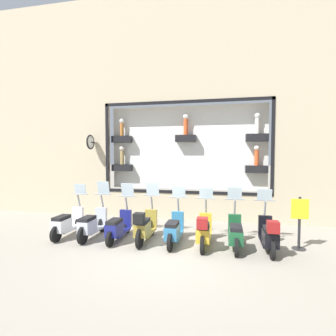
{
  "coord_description": "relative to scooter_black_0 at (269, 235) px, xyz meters",
  "views": [
    {
      "loc": [
        -6.87,
        -1.52,
        2.6
      ],
      "look_at": [
        1.92,
        0.35,
        2.14
      ],
      "focal_mm": 28.0,
      "sensor_mm": 36.0,
      "label": 1
    }
  ],
  "objects": [
    {
      "name": "ground_plane",
      "position": [
        -0.41,
        2.72,
        -0.46
      ],
      "size": [
        120.0,
        120.0,
        0.0
      ],
      "primitive_type": "plane",
      "color": "gray"
    },
    {
      "name": "building_facade",
      "position": [
        3.19,
        2.73,
        4.19
      ],
      "size": [
        1.23,
        36.0,
        9.08
      ],
      "color": "tan",
      "rests_on": "ground_plane"
    },
    {
      "name": "scooter_green_1",
      "position": [
        0.06,
        0.86,
        -0.04
      ],
      "size": [
        1.8,
        0.61,
        1.61
      ],
      "color": "black",
      "rests_on": "ground_plane"
    },
    {
      "name": "scooter_white_7",
      "position": [
        0.06,
        6.05,
        -0.04
      ],
      "size": [
        1.8,
        0.61,
        1.59
      ],
      "color": "black",
      "rests_on": "ground_plane"
    },
    {
      "name": "scooter_navy_5",
      "position": [
        0.06,
        4.32,
        -0.05
      ],
      "size": [
        1.79,
        0.6,
        1.66
      ],
      "color": "black",
      "rests_on": "ground_plane"
    },
    {
      "name": "scooter_yellow_2",
      "position": [
        0.0,
        1.73,
        0.0
      ],
      "size": [
        1.8,
        0.6,
        1.57
      ],
      "color": "black",
      "rests_on": "ground_plane"
    },
    {
      "name": "scooter_black_0",
      "position": [
        0.0,
        0.0,
        0.0
      ],
      "size": [
        1.8,
        0.61,
        1.58
      ],
      "color": "black",
      "rests_on": "ground_plane"
    },
    {
      "name": "scooter_teal_3",
      "position": [
        0.06,
        2.59,
        -0.04
      ],
      "size": [
        1.8,
        0.61,
        1.6
      ],
      "color": "black",
      "rests_on": "ground_plane"
    },
    {
      "name": "scooter_silver_6",
      "position": [
        0.07,
        5.19,
        -0.02
      ],
      "size": [
        1.8,
        0.61,
        1.7
      ],
      "color": "black",
      "rests_on": "ground_plane"
    },
    {
      "name": "shop_sign_post",
      "position": [
        0.39,
        -0.85,
        0.3
      ],
      "size": [
        0.36,
        0.45,
        1.45
      ],
      "color": "#232326",
      "rests_on": "ground_plane"
    },
    {
      "name": "scooter_olive_4",
      "position": [
        0.01,
        3.46,
        0.03
      ],
      "size": [
        1.81,
        0.6,
        1.7
      ],
      "color": "black",
      "rests_on": "ground_plane"
    }
  ]
}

